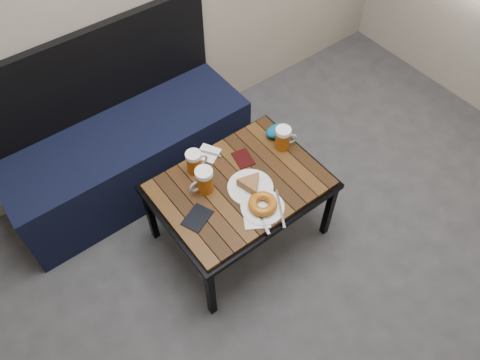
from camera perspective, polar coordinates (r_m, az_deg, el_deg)
bench at (r=2.79m, az=-13.68°, el=3.52°), size 1.40×0.50×0.95m
cafe_table at (r=2.34m, az=-0.00°, el=-1.07°), size 0.84×0.62×0.47m
beer_mug_left at (r=2.24m, az=-4.42°, el=-0.05°), size 0.13×0.09×0.14m
beer_mug_centre at (r=2.32m, az=-5.56°, el=2.21°), size 0.12×0.08×0.13m
beer_mug_right at (r=2.42m, az=5.28°, el=5.10°), size 0.12×0.10×0.13m
plate_pie at (r=2.27m, az=1.28°, el=-0.68°), size 0.22×0.22×0.06m
plate_bagel at (r=2.20m, az=2.78°, el=-3.11°), size 0.22×0.26×0.06m
napkin_left at (r=2.43m, az=-3.92°, el=3.25°), size 0.15×0.15×0.01m
napkin_right at (r=2.18m, az=2.07°, el=-4.83°), size 0.16×0.15×0.01m
passport_navy at (r=2.20m, az=-5.23°, el=-4.61°), size 0.17×0.14×0.01m
passport_burgundy at (r=2.40m, az=0.39°, el=2.63°), size 0.11×0.13×0.01m
knit_pouch at (r=2.50m, az=4.68°, el=5.98°), size 0.16×0.12×0.06m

